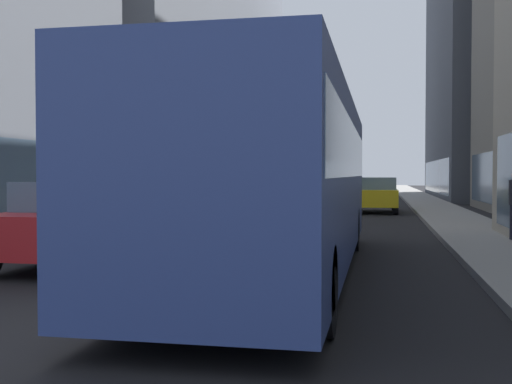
# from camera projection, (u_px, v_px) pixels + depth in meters

# --- Properties ---
(ground_plane) EXTENTS (120.00, 120.00, 0.00)m
(ground_plane) POSITION_uv_depth(u_px,v_px,m) (335.00, 201.00, 41.09)
(ground_plane) COLOR black
(sidewalk_left) EXTENTS (2.40, 110.00, 0.15)m
(sidewalk_left) POSITION_uv_depth(u_px,v_px,m) (251.00, 199.00, 42.21)
(sidewalk_left) COLOR gray
(sidewalk_left) RESTS_ON ground
(sidewalk_right) EXTENTS (2.40, 110.00, 0.15)m
(sidewalk_right) POSITION_uv_depth(u_px,v_px,m) (423.00, 200.00, 39.97)
(sidewalk_right) COLOR gray
(sidewalk_right) RESTS_ON ground
(building_left_far) EXTENTS (8.99, 14.77, 31.67)m
(building_left_far) POSITION_uv_depth(u_px,v_px,m) (225.00, 30.00, 60.03)
(building_left_far) COLOR slate
(building_left_far) RESTS_ON ground
(building_right_far) EXTENTS (9.70, 21.71, 28.20)m
(building_right_far) POSITION_uv_depth(u_px,v_px,m) (505.00, 7.00, 45.62)
(building_right_far) COLOR #4C515B
(building_right_far) RESTS_ON ground
(transit_bus) EXTENTS (2.78, 11.53, 3.05)m
(transit_bus) POSITION_uv_depth(u_px,v_px,m) (280.00, 173.00, 10.92)
(transit_bus) COLOR #33478C
(transit_bus) RESTS_ON ground
(car_red_coupe) EXTENTS (1.88, 4.73, 1.62)m
(car_red_coupe) POSITION_uv_depth(u_px,v_px,m) (84.00, 221.00, 12.23)
(car_red_coupe) COLOR red
(car_red_coupe) RESTS_ON ground
(car_yellow_taxi) EXTENTS (1.86, 4.06, 1.62)m
(car_yellow_taxi) POSITION_uv_depth(u_px,v_px,m) (377.00, 195.00, 28.51)
(car_yellow_taxi) COLOR yellow
(car_yellow_taxi) RESTS_ON ground
(car_white_van) EXTENTS (1.92, 4.21, 1.62)m
(car_white_van) POSITION_uv_depth(u_px,v_px,m) (240.00, 197.00, 25.82)
(car_white_van) COLOR silver
(car_white_van) RESTS_ON ground
(box_truck) EXTENTS (2.30, 7.50, 3.05)m
(box_truck) POSITION_uv_depth(u_px,v_px,m) (307.00, 176.00, 35.75)
(box_truck) COLOR #19519E
(box_truck) RESTS_ON ground
(dalmatian_dog) EXTENTS (0.22, 0.96, 0.72)m
(dalmatian_dog) POSITION_uv_depth(u_px,v_px,m) (92.00, 272.00, 7.88)
(dalmatian_dog) COLOR white
(dalmatian_dog) RESTS_ON ground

